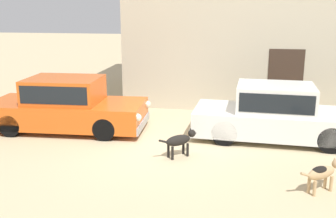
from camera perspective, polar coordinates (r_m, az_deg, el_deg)
The scene contains 5 objects.
ground_plane at distance 10.06m, azimuth -0.92°, elevation -5.22°, with size 80.00×80.00×0.00m, color tan.
parked_sedan_nearest at distance 11.49m, azimuth -14.43°, elevation 0.65°, with size 4.54×1.96×1.49m.
parked_sedan_second at distance 10.70m, azimuth 15.19°, elevation -0.52°, with size 4.44×1.98×1.46m.
stray_dog_spotted at distance 9.21m, azimuth 1.75°, elevation -4.51°, with size 0.84×0.74×0.63m.
stray_dog_tan at distance 8.05m, azimuth 21.40°, elevation -8.45°, with size 0.90×0.70×0.61m.
Camera 1 is at (1.68, -9.31, 3.41)m, focal length 42.36 mm.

